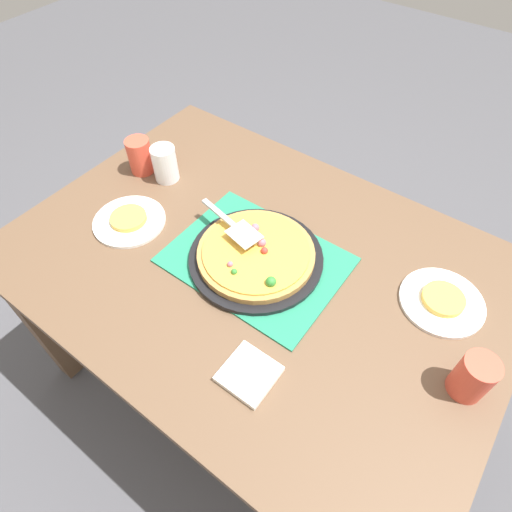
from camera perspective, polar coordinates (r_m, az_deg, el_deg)
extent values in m
plane|color=#4C4C51|center=(1.87, 0.00, -15.27)|extent=(8.00, 8.00, 0.00)
cube|color=brown|center=(1.24, 0.00, -1.04)|extent=(1.40, 1.00, 0.03)
cube|color=brown|center=(1.74, -26.73, -8.02)|extent=(0.07, 0.07, 0.72)
cube|color=brown|center=(2.03, -7.29, 8.54)|extent=(0.07, 0.07, 0.72)
cube|color=brown|center=(1.72, 27.21, -9.40)|extent=(0.07, 0.07, 0.72)
cube|color=#237F5B|center=(1.22, 0.00, -0.51)|extent=(0.48, 0.36, 0.01)
cylinder|color=black|center=(1.22, 0.00, -0.21)|extent=(0.38, 0.38, 0.01)
cylinder|color=#B78442|center=(1.20, 0.00, 0.30)|extent=(0.33, 0.33, 0.02)
cylinder|color=gold|center=(1.19, 0.00, 0.71)|extent=(0.30, 0.30, 0.01)
sphere|color=#B76675|center=(1.20, 0.93, 1.71)|extent=(0.03, 0.03, 0.03)
sphere|color=#338433|center=(1.11, 2.00, -3.41)|extent=(0.03, 0.03, 0.03)
sphere|color=red|center=(1.18, 1.14, 0.72)|extent=(0.02, 0.02, 0.02)
sphere|color=#B76675|center=(1.16, -3.45, -1.08)|extent=(0.02, 0.02, 0.02)
sphere|color=#B76675|center=(1.24, -0.12, 3.74)|extent=(0.03, 0.03, 0.03)
sphere|color=#338433|center=(1.14, -2.71, -2.18)|extent=(0.02, 0.02, 0.02)
sphere|color=#B76675|center=(1.22, -0.72, 2.77)|extent=(0.03, 0.03, 0.03)
sphere|color=#E5CC7F|center=(1.20, -0.10, 1.84)|extent=(0.02, 0.02, 0.02)
sphere|color=red|center=(1.24, -1.56, 3.58)|extent=(0.02, 0.02, 0.02)
cylinder|color=white|center=(1.38, -16.42, 4.45)|extent=(0.22, 0.22, 0.01)
cylinder|color=white|center=(1.24, 23.38, -5.57)|extent=(0.22, 0.22, 0.01)
cylinder|color=#EAB747|center=(1.37, -16.54, 4.83)|extent=(0.11, 0.11, 0.02)
cylinder|color=#EAB747|center=(1.23, 23.57, -5.23)|extent=(0.11, 0.11, 0.02)
cylinder|color=#E04C38|center=(1.53, -15.11, 12.68)|extent=(0.08, 0.08, 0.12)
cylinder|color=#E04C38|center=(1.08, 26.80, -14.12)|extent=(0.08, 0.08, 0.12)
cylinder|color=white|center=(1.47, -11.98, 11.87)|extent=(0.08, 0.08, 0.12)
cube|color=silver|center=(1.20, -1.59, 2.88)|extent=(0.10, 0.09, 0.00)
cube|color=#B2B2B7|center=(1.26, -4.99, 5.75)|extent=(0.14, 0.05, 0.01)
cube|color=white|center=(1.04, -0.93, -15.33)|extent=(0.12, 0.12, 0.02)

